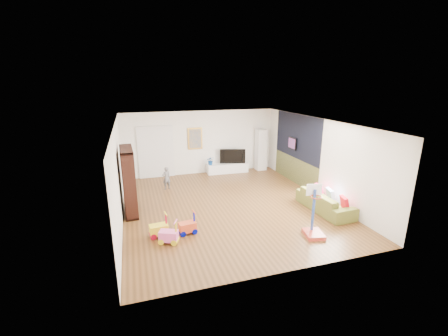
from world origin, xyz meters
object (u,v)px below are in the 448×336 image
object	(u,v)px
media_console	(227,168)
basketball_hoop	(316,212)
bookshelf	(129,181)
sofa	(325,202)

from	to	relation	value
media_console	basketball_hoop	bearing A→B (deg)	-84.55
basketball_hoop	media_console	bearing A→B (deg)	106.05
bookshelf	basketball_hoop	bearing A→B (deg)	-35.48
media_console	basketball_hoop	distance (m)	6.06
bookshelf	media_console	bearing A→B (deg)	34.56
basketball_hoop	sofa	bearing A→B (deg)	58.46
bookshelf	sofa	xyz separation A→B (m)	(5.75, -1.69, -0.71)
bookshelf	sofa	distance (m)	6.04
sofa	basketball_hoop	bearing A→B (deg)	133.61
media_console	bookshelf	world-z (taller)	bookshelf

